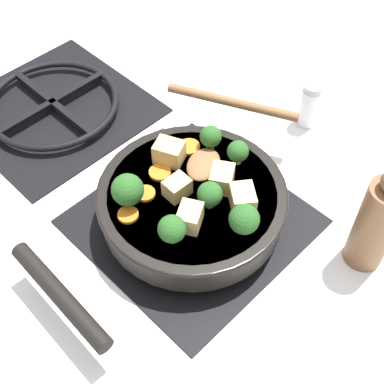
{
  "coord_description": "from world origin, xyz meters",
  "views": [
    {
      "loc": [
        -0.35,
        -0.34,
        0.67
      ],
      "look_at": [
        0.0,
        0.0,
        0.07
      ],
      "focal_mm": 50.0,
      "sensor_mm": 36.0,
      "label": 1
    }
  ],
  "objects_px": {
    "wooden_spoon": "(220,128)",
    "salt_shaker": "(309,105)",
    "skillet_pan": "(190,202)",
    "pepper_mill": "(377,222)"
  },
  "relations": [
    {
      "from": "wooden_spoon",
      "to": "pepper_mill",
      "type": "height_order",
      "value": "pepper_mill"
    },
    {
      "from": "skillet_pan",
      "to": "salt_shaker",
      "type": "relative_size",
      "value": 4.46
    },
    {
      "from": "wooden_spoon",
      "to": "salt_shaker",
      "type": "relative_size",
      "value": 2.63
    },
    {
      "from": "wooden_spoon",
      "to": "salt_shaker",
      "type": "bearing_deg",
      "value": -13.38
    },
    {
      "from": "wooden_spoon",
      "to": "salt_shaker",
      "type": "distance_m",
      "value": 0.19
    },
    {
      "from": "pepper_mill",
      "to": "salt_shaker",
      "type": "relative_size",
      "value": 2.17
    },
    {
      "from": "salt_shaker",
      "to": "wooden_spoon",
      "type": "bearing_deg",
      "value": 166.62
    },
    {
      "from": "skillet_pan",
      "to": "wooden_spoon",
      "type": "height_order",
      "value": "wooden_spoon"
    },
    {
      "from": "salt_shaker",
      "to": "skillet_pan",
      "type": "bearing_deg",
      "value": -177.77
    },
    {
      "from": "wooden_spoon",
      "to": "pepper_mill",
      "type": "bearing_deg",
      "value": -87.01
    }
  ]
}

